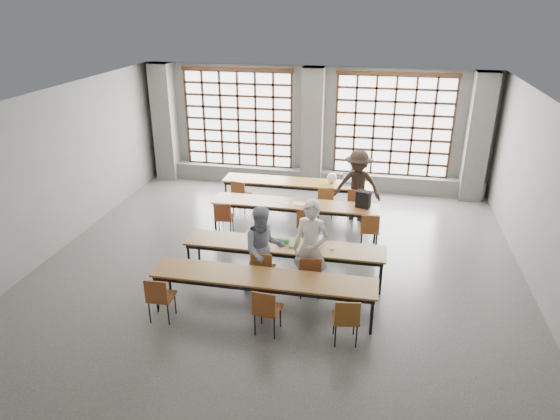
{
  "coord_description": "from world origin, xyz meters",
  "views": [
    {
      "loc": [
        1.84,
        -8.7,
        5.26
      ],
      "look_at": [
        0.02,
        0.4,
        1.28
      ],
      "focal_mm": 32.0,
      "sensor_mm": 36.0,
      "label": 1
    }
  ],
  "objects_px": {
    "student_male": "(311,249)",
    "phone": "(292,247)",
    "chair_mid_centre": "(307,222)",
    "chair_back_mid": "(325,199)",
    "green_box": "(283,241)",
    "student_female": "(264,249)",
    "desk_row_a": "(298,184)",
    "student_back": "(358,186)",
    "backpack": "(363,199)",
    "plastic_bag": "(332,178)",
    "chair_back_right": "(356,201)",
    "chair_back_left": "(240,193)",
    "chair_near_left": "(159,295)",
    "chair_front_right": "(310,272)",
    "desk_row_b": "(295,205)",
    "chair_near_right": "(346,316)",
    "desk_row_c": "(284,248)",
    "laptop_front": "(313,242)",
    "laptop_back": "(349,181)",
    "desk_row_d": "(263,280)",
    "chair_front_left": "(263,267)",
    "chair_mid_right": "(370,228)",
    "red_pouch": "(161,294)",
    "chair_mid_left": "(224,215)",
    "chair_near_mid": "(266,307)",
    "mouse": "(332,249)"
  },
  "relations": [
    {
      "from": "student_male",
      "to": "desk_row_c",
      "type": "bearing_deg",
      "value": 153.4
    },
    {
      "from": "student_male",
      "to": "student_female",
      "type": "relative_size",
      "value": 1.12
    },
    {
      "from": "desk_row_b",
      "to": "chair_mid_centre",
      "type": "height_order",
      "value": "chair_mid_centre"
    },
    {
      "from": "desk_row_c",
      "to": "backpack",
      "type": "relative_size",
      "value": 10.0
    },
    {
      "from": "chair_front_right",
      "to": "student_female",
      "type": "relative_size",
      "value": 0.51
    },
    {
      "from": "chair_front_right",
      "to": "plastic_bag",
      "type": "height_order",
      "value": "plastic_bag"
    },
    {
      "from": "desk_row_a",
      "to": "phone",
      "type": "bearing_deg",
      "value": -82.14
    },
    {
      "from": "chair_front_right",
      "to": "green_box",
      "type": "height_order",
      "value": "chair_front_right"
    },
    {
      "from": "desk_row_b",
      "to": "desk_row_c",
      "type": "bearing_deg",
      "value": -85.82
    },
    {
      "from": "chair_front_right",
      "to": "red_pouch",
      "type": "distance_m",
      "value": 2.72
    },
    {
      "from": "backpack",
      "to": "plastic_bag",
      "type": "xyz_separation_m",
      "value": [
        -0.88,
        1.5,
        -0.06
      ]
    },
    {
      "from": "desk_row_b",
      "to": "green_box",
      "type": "distance_m",
      "value": 2.11
    },
    {
      "from": "student_male",
      "to": "phone",
      "type": "bearing_deg",
      "value": 149.6
    },
    {
      "from": "chair_mid_centre",
      "to": "green_box",
      "type": "height_order",
      "value": "chair_mid_centre"
    },
    {
      "from": "mouse",
      "to": "red_pouch",
      "type": "height_order",
      "value": "mouse"
    },
    {
      "from": "chair_back_mid",
      "to": "student_female",
      "type": "relative_size",
      "value": 0.51
    },
    {
      "from": "desk_row_b",
      "to": "desk_row_c",
      "type": "distance_m",
      "value": 2.19
    },
    {
      "from": "chair_back_mid",
      "to": "chair_front_right",
      "type": "xyz_separation_m",
      "value": [
        0.14,
        -3.69,
        0.0
      ]
    },
    {
      "from": "desk_row_b",
      "to": "chair_near_mid",
      "type": "xyz_separation_m",
      "value": [
        0.22,
        -4.1,
        -0.13
      ]
    },
    {
      "from": "backpack",
      "to": "chair_back_right",
      "type": "bearing_deg",
      "value": 119.58
    },
    {
      "from": "chair_back_left",
      "to": "chair_near_left",
      "type": "relative_size",
      "value": 1.0
    },
    {
      "from": "laptop_back",
      "to": "phone",
      "type": "xyz_separation_m",
      "value": [
        -0.83,
        -3.9,
        -0.05
      ]
    },
    {
      "from": "chair_back_right",
      "to": "green_box",
      "type": "xyz_separation_m",
      "value": [
        -1.3,
        -2.98,
        0.24
      ]
    },
    {
      "from": "student_male",
      "to": "backpack",
      "type": "xyz_separation_m",
      "value": [
        0.84,
        2.74,
        -0.03
      ]
    },
    {
      "from": "chair_back_mid",
      "to": "chair_mid_left",
      "type": "bearing_deg",
      "value": -145.91
    },
    {
      "from": "student_back",
      "to": "chair_mid_right",
      "type": "bearing_deg",
      "value": -70.79
    },
    {
      "from": "laptop_front",
      "to": "green_box",
      "type": "xyz_separation_m",
      "value": [
        -0.62,
        -0.03,
        -0.02
      ]
    },
    {
      "from": "desk_row_d",
      "to": "phone",
      "type": "height_order",
      "value": "phone"
    },
    {
      "from": "laptop_back",
      "to": "plastic_bag",
      "type": "xyz_separation_m",
      "value": [
        -0.45,
        -0.06,
        0.08
      ]
    },
    {
      "from": "desk_row_a",
      "to": "student_back",
      "type": "relative_size",
      "value": 2.2
    },
    {
      "from": "chair_back_mid",
      "to": "green_box",
      "type": "distance_m",
      "value": 3.04
    },
    {
      "from": "chair_front_left",
      "to": "student_back",
      "type": "xyz_separation_m",
      "value": [
        1.55,
        3.82,
        0.37
      ]
    },
    {
      "from": "desk_row_d",
      "to": "red_pouch",
      "type": "distance_m",
      "value": 1.79
    },
    {
      "from": "desk_row_c",
      "to": "chair_back_right",
      "type": "bearing_deg",
      "value": 67.83
    },
    {
      "from": "desk_row_d",
      "to": "green_box",
      "type": "height_order",
      "value": "green_box"
    },
    {
      "from": "chair_back_right",
      "to": "chair_near_left",
      "type": "bearing_deg",
      "value": -121.74
    },
    {
      "from": "chair_mid_right",
      "to": "red_pouch",
      "type": "bearing_deg",
      "value": -135.71
    },
    {
      "from": "student_male",
      "to": "laptop_front",
      "type": "distance_m",
      "value": 0.63
    },
    {
      "from": "chair_back_left",
      "to": "chair_back_right",
      "type": "bearing_deg",
      "value": -0.03
    },
    {
      "from": "desk_row_a",
      "to": "chair_mid_right",
      "type": "bearing_deg",
      "value": -47.02
    },
    {
      "from": "chair_mid_centre",
      "to": "phone",
      "type": "distance_m",
      "value": 1.67
    },
    {
      "from": "chair_mid_right",
      "to": "plastic_bag",
      "type": "height_order",
      "value": "plastic_bag"
    },
    {
      "from": "desk_row_b",
      "to": "chair_near_right",
      "type": "xyz_separation_m",
      "value": [
        1.54,
        -4.09,
        -0.13
      ]
    },
    {
      "from": "chair_back_mid",
      "to": "chair_mid_centre",
      "type": "distance_m",
      "value": 1.52
    },
    {
      "from": "desk_row_a",
      "to": "desk_row_d",
      "type": "height_order",
      "value": "same"
    },
    {
      "from": "plastic_bag",
      "to": "chair_back_left",
      "type": "bearing_deg",
      "value": -163.71
    },
    {
      "from": "student_back",
      "to": "backpack",
      "type": "height_order",
      "value": "student_back"
    },
    {
      "from": "laptop_back",
      "to": "chair_front_left",
      "type": "bearing_deg",
      "value": -106.45
    },
    {
      "from": "laptop_back",
      "to": "phone",
      "type": "distance_m",
      "value": 3.99
    },
    {
      "from": "desk_row_c",
      "to": "chair_front_right",
      "type": "height_order",
      "value": "chair_front_right"
    }
  ]
}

